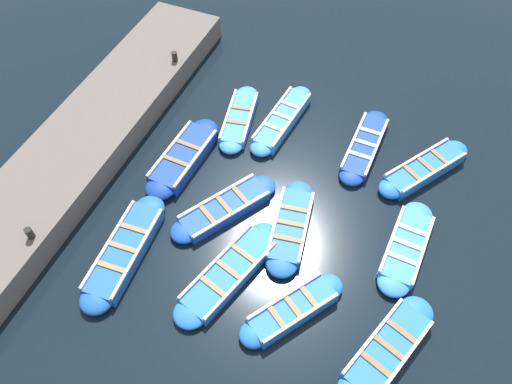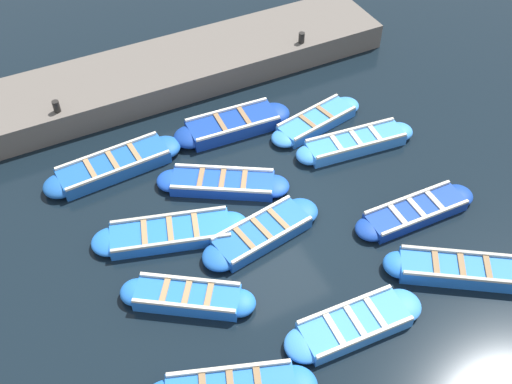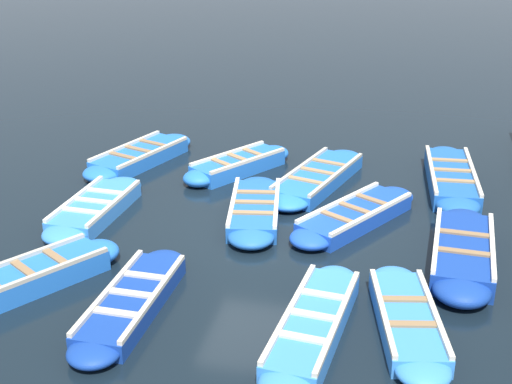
# 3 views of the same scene
# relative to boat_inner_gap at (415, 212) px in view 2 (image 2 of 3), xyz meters

# --- Properties ---
(ground_plane) EXTENTS (120.00, 120.00, 0.00)m
(ground_plane) POSITION_rel_boat_inner_gap_xyz_m (-1.52, -3.29, -0.15)
(ground_plane) COLOR black
(boat_inner_gap) EXTENTS (0.91, 3.52, 0.36)m
(boat_inner_gap) POSITION_rel_boat_inner_gap_xyz_m (0.00, 0.00, 0.00)
(boat_inner_gap) COLOR navy
(boat_inner_gap) RESTS_ON ground
(boat_tucked) EXTENTS (2.55, 3.51, 0.38)m
(boat_tucked) POSITION_rel_boat_inner_gap_xyz_m (-3.15, -4.01, 0.01)
(boat_tucked) COLOR #1947B7
(boat_tucked) RESTS_ON ground
(boat_near_quay) EXTENTS (1.08, 3.37, 0.37)m
(boat_near_quay) POSITION_rel_boat_inner_gap_xyz_m (2.09, -3.23, 0.00)
(boat_near_quay) COLOR #3884E0
(boat_near_quay) RESTS_ON ground
(boat_mid_row) EXTENTS (1.42, 3.35, 0.36)m
(boat_mid_row) POSITION_rel_boat_inner_gap_xyz_m (-4.28, -0.43, 0.00)
(boat_mid_row) COLOR #3884E0
(boat_mid_row) RESTS_ON ground
(boat_alongside) EXTENTS (2.34, 3.01, 0.42)m
(boat_alongside) POSITION_rel_boat_inner_gap_xyz_m (-0.18, -6.23, 0.03)
(boat_alongside) COLOR blue
(boat_alongside) RESTS_ON ground
(boat_outer_left) EXTENTS (1.18, 4.01, 0.44)m
(boat_outer_left) POSITION_rel_boat_inner_gap_xyz_m (-5.08, -6.43, 0.04)
(boat_outer_left) COLOR #1E59AD
(boat_outer_left) RESTS_ON ground
(boat_broadside) EXTENTS (2.60, 3.42, 0.44)m
(boat_broadside) POSITION_rel_boat_inner_gap_xyz_m (1.98, -0.22, 0.04)
(boat_broadside) COLOR blue
(boat_broadside) RESTS_ON ground
(boat_end_of_row) EXTENTS (1.17, 3.68, 0.47)m
(boat_end_of_row) POSITION_rel_boat_inner_gap_xyz_m (-5.18, -2.76, 0.05)
(boat_end_of_row) COLOR navy
(boat_end_of_row) RESTS_ON ground
(boat_stern_in) EXTENTS (1.43, 3.48, 0.38)m
(boat_stern_in) POSITION_rel_boat_inner_gap_xyz_m (-1.13, -3.86, 0.01)
(boat_stern_in) COLOR #1E59AD
(boat_stern_in) RESTS_ON ground
(boat_far_corner) EXTENTS (1.97, 4.00, 0.37)m
(boat_far_corner) POSITION_rel_boat_inner_gap_xyz_m (-2.14, -5.89, 0.00)
(boat_far_corner) COLOR blue
(boat_far_corner) RESTS_ON ground
(boat_bow_out) EXTENTS (1.14, 3.72, 0.41)m
(boat_bow_out) POSITION_rel_boat_inner_gap_xyz_m (-2.91, 0.06, 0.02)
(boat_bow_out) COLOR #3884E0
(boat_bow_out) RESTS_ON ground
(quay_wall) EXTENTS (2.73, 14.00, 0.85)m
(quay_wall) POSITION_rel_boat_inner_gap_xyz_m (-8.29, -3.29, 0.27)
(quay_wall) COLOR #605951
(quay_wall) RESTS_ON ground
(bollard_north) EXTENTS (0.20, 0.20, 0.35)m
(bollard_north) POSITION_rel_boat_inner_gap_xyz_m (-7.27, -7.29, 0.87)
(bollard_north) COLOR black
(bollard_north) RESTS_ON quay_wall
(bollard_mid_north) EXTENTS (0.20, 0.20, 0.35)m
(bollard_mid_north) POSITION_rel_boat_inner_gap_xyz_m (-7.27, 0.71, 0.87)
(bollard_mid_north) COLOR black
(bollard_mid_north) RESTS_ON quay_wall
(buoy_orange_near) EXTENTS (0.30, 0.30, 0.30)m
(buoy_orange_near) POSITION_rel_boat_inner_gap_xyz_m (-2.75, 1.22, -0.00)
(buoy_orange_near) COLOR #E05119
(buoy_orange_near) RESTS_ON ground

